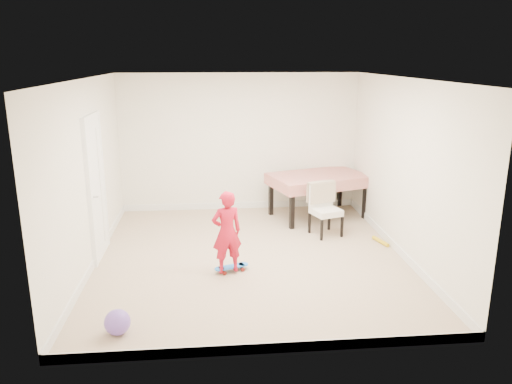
{
  "coord_description": "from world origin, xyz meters",
  "views": [
    {
      "loc": [
        -0.56,
        -6.88,
        2.89
      ],
      "look_at": [
        0.1,
        0.2,
        0.95
      ],
      "focal_mm": 35.0,
      "sensor_mm": 36.0,
      "label": 1
    }
  ],
  "objects": [
    {
      "name": "dining_table",
      "position": [
        1.4,
        1.85,
        0.4
      ],
      "size": [
        1.93,
        1.52,
        0.8
      ],
      "primitive_type": null,
      "rotation": [
        0.0,
        0.0,
        0.31
      ],
      "color": "red",
      "rests_on": "ground"
    },
    {
      "name": "wall_back",
      "position": [
        0.0,
        2.48,
        1.3
      ],
      "size": [
        4.5,
        0.04,
        2.6
      ],
      "primitive_type": "cube",
      "color": "white",
      "rests_on": "ground"
    },
    {
      "name": "baseboard_right",
      "position": [
        2.24,
        0.0,
        0.06
      ],
      "size": [
        0.02,
        5.0,
        0.12
      ],
      "primitive_type": "cube",
      "color": "white",
      "rests_on": "ground"
    },
    {
      "name": "wall_right",
      "position": [
        2.23,
        0.0,
        1.3
      ],
      "size": [
        0.04,
        5.0,
        2.6
      ],
      "primitive_type": "cube",
      "color": "white",
      "rests_on": "ground"
    },
    {
      "name": "foam_toy",
      "position": [
        2.12,
        0.39,
        0.03
      ],
      "size": [
        0.17,
        0.4,
        0.06
      ],
      "primitive_type": "cylinder",
      "rotation": [
        1.57,
        0.0,
        0.28
      ],
      "color": "gold",
      "rests_on": "ground"
    },
    {
      "name": "baseboard_back",
      "position": [
        0.0,
        2.49,
        0.06
      ],
      "size": [
        4.5,
        0.02,
        0.12
      ],
      "primitive_type": "cube",
      "color": "white",
      "rests_on": "ground"
    },
    {
      "name": "wall_front",
      "position": [
        0.0,
        -2.48,
        1.3
      ],
      "size": [
        4.5,
        0.04,
        2.6
      ],
      "primitive_type": "cube",
      "color": "white",
      "rests_on": "ground"
    },
    {
      "name": "door",
      "position": [
        -2.22,
        0.3,
        1.02
      ],
      "size": [
        0.11,
        0.94,
        2.11
      ],
      "primitive_type": "cube",
      "color": "white",
      "rests_on": "ground"
    },
    {
      "name": "skateboard",
      "position": [
        -0.3,
        -0.47,
        0.04
      ],
      "size": [
        0.53,
        0.34,
        0.07
      ],
      "primitive_type": null,
      "rotation": [
        0.0,
        0.0,
        0.35
      ],
      "color": "blue",
      "rests_on": "ground"
    },
    {
      "name": "wall_left",
      "position": [
        -2.23,
        0.0,
        1.3
      ],
      "size": [
        0.04,
        5.0,
        2.6
      ],
      "primitive_type": "cube",
      "color": "white",
      "rests_on": "ground"
    },
    {
      "name": "baseboard_front",
      "position": [
        0.0,
        -2.49,
        0.06
      ],
      "size": [
        4.5,
        0.02,
        0.12
      ],
      "primitive_type": "cube",
      "color": "white",
      "rests_on": "ground"
    },
    {
      "name": "ground",
      "position": [
        0.0,
        0.0,
        0.0
      ],
      "size": [
        5.0,
        5.0,
        0.0
      ],
      "primitive_type": "plane",
      "color": "tan",
      "rests_on": "ground"
    },
    {
      "name": "ceiling",
      "position": [
        0.0,
        0.0,
        2.58
      ],
      "size": [
        4.5,
        5.0,
        0.04
      ],
      "primitive_type": "cube",
      "color": "white",
      "rests_on": "wall_back"
    },
    {
      "name": "balloon",
      "position": [
        -1.59,
        -1.98,
        0.14
      ],
      "size": [
        0.28,
        0.28,
        0.28
      ],
      "primitive_type": "sphere",
      "color": "#7451C3",
      "rests_on": "ground"
    },
    {
      "name": "child",
      "position": [
        -0.36,
        -0.54,
        0.57
      ],
      "size": [
        0.47,
        0.37,
        1.14
      ],
      "primitive_type": "imported",
      "rotation": [
        0.0,
        0.0,
        3.41
      ],
      "color": "red",
      "rests_on": "ground"
    },
    {
      "name": "baseboard_left",
      "position": [
        -2.24,
        0.0,
        0.06
      ],
      "size": [
        0.02,
        5.0,
        0.12
      ],
      "primitive_type": "cube",
      "color": "white",
      "rests_on": "ground"
    },
    {
      "name": "dining_chair",
      "position": [
        1.32,
        0.84,
        0.44
      ],
      "size": [
        0.64,
        0.69,
        0.88
      ],
      "primitive_type": null,
      "rotation": [
        0.0,
        0.0,
        0.33
      ],
      "color": "silver",
      "rests_on": "ground"
    }
  ]
}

